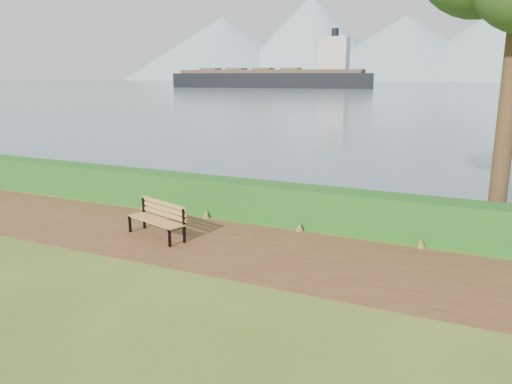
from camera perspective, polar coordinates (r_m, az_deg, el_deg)
The scene contains 7 objects.
ground at distance 11.40m, azimuth -6.26°, elevation -6.25°, with size 140.00×140.00×0.00m, color #455C1A.
path at distance 11.64m, azimuth -5.49°, elevation -5.79°, with size 40.00×3.40×0.01m, color #4F2B1B.
hedge at distance 13.44m, azimuth -0.53°, elevation -0.93°, with size 32.00×0.85×1.00m, color #164E16.
water at distance 269.22m, azimuth 24.60°, elevation 11.21°, with size 700.00×510.00×0.00m, color #415469.
mountains at distance 416.14m, azimuth 24.14°, elevation 15.36°, with size 585.00×190.00×70.00m.
bench at distance 12.10m, azimuth -11.06°, elevation -2.82°, with size 1.77×0.99×0.85m.
cargo_ship at distance 158.86m, azimuth 2.37°, elevation 12.82°, with size 63.32×16.12×19.02m.
Camera 1 is at (5.69, -9.13, 3.77)m, focal length 35.00 mm.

